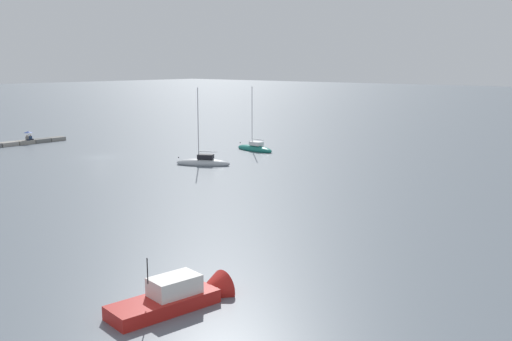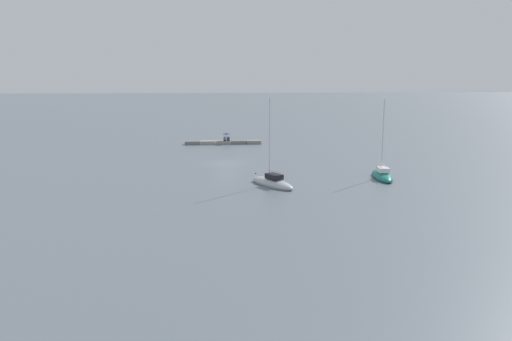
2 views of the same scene
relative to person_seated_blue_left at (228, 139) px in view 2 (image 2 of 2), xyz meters
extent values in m
plane|color=slate|center=(0.82, 17.48, -0.79)|extent=(500.00, 500.00, 0.00)
cube|color=gray|center=(-3.92, -0.12, -0.52)|extent=(2.26, 1.51, 0.53)
cube|color=slate|center=(-1.55, -0.12, -0.52)|extent=(2.26, 1.51, 0.53)
cube|color=gray|center=(0.82, -0.12, -0.52)|extent=(2.26, 1.51, 0.53)
cube|color=gray|center=(3.18, -0.12, -0.52)|extent=(2.26, 1.51, 0.53)
cube|color=slate|center=(5.55, -0.12, -0.52)|extent=(2.26, 1.51, 0.53)
cube|color=#1E2333|center=(-0.01, 0.20, -0.17)|extent=(0.39, 0.44, 0.16)
cube|color=navy|center=(0.01, -0.08, 0.01)|extent=(0.41, 0.25, 0.52)
sphere|color=tan|center=(0.01, -0.08, 0.37)|extent=(0.22, 0.22, 0.22)
cube|color=#1E2333|center=(0.55, 0.31, -0.17)|extent=(0.39, 0.44, 0.16)
cube|color=gray|center=(0.57, 0.03, 0.01)|extent=(0.41, 0.25, 0.52)
sphere|color=tan|center=(0.57, 0.03, 0.37)|extent=(0.22, 0.22, 0.22)
cylinder|color=black|center=(0.29, -0.06, 0.27)|extent=(0.02, 0.02, 1.05)
cone|color=navy|center=(0.29, -0.06, 0.85)|extent=(1.20, 1.20, 0.21)
sphere|color=black|center=(0.29, -0.06, 0.99)|extent=(0.05, 0.05, 0.05)
ellipsoid|color=#197266|center=(-15.09, 27.93, -0.57)|extent=(2.34, 6.15, 1.03)
cube|color=white|center=(-15.05, 28.23, 0.18)|extent=(1.20, 1.78, 0.47)
cylinder|color=silver|center=(-15.14, 27.45, 3.63)|extent=(0.10, 0.10, 7.37)
cylinder|color=silver|center=(-15.03, 28.50, 0.72)|extent=(0.30, 2.10, 0.08)
sphere|color=black|center=(-15.38, 25.18, -0.01)|extent=(0.14, 0.14, 0.14)
ellipsoid|color=#ADB2B7|center=(-3.32, 30.62, -0.57)|extent=(4.53, 6.06, 1.03)
cube|color=black|center=(-3.47, 30.88, 0.18)|extent=(1.74, 1.98, 0.47)
cylinder|color=silver|center=(-3.08, 30.21, 3.79)|extent=(0.10, 0.10, 7.69)
cylinder|color=silver|center=(-3.61, 31.12, 0.72)|extent=(1.13, 1.85, 0.08)
sphere|color=black|center=(-1.92, 28.24, -0.01)|extent=(0.14, 0.14, 0.14)
camera|label=1|loc=(40.80, 76.16, 10.22)|focal=41.16mm
camera|label=2|loc=(2.21, 78.52, 9.72)|focal=35.86mm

